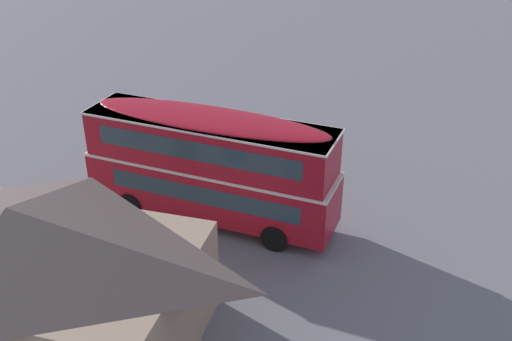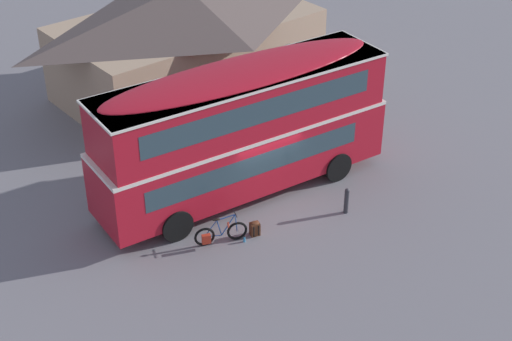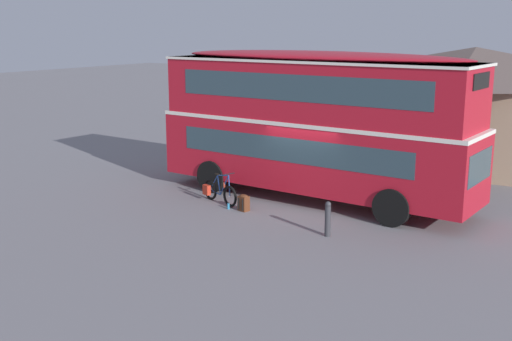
{
  "view_description": "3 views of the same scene",
  "coord_description": "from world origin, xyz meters",
  "px_view_note": "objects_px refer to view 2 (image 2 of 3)",
  "views": [
    {
      "loc": [
        -8.78,
        20.18,
        13.79
      ],
      "look_at": [
        -1.8,
        -0.43,
        1.99
      ],
      "focal_mm": 41.25,
      "sensor_mm": 36.0,
      "label": 1
    },
    {
      "loc": [
        -13.47,
        -18.0,
        15.19
      ],
      "look_at": [
        -0.72,
        -0.78,
        1.81
      ],
      "focal_mm": 54.29,
      "sensor_mm": 36.0,
      "label": 2
    },
    {
      "loc": [
        8.93,
        -17.29,
        5.5
      ],
      "look_at": [
        -1.04,
        -1.48,
        1.28
      ],
      "focal_mm": 44.61,
      "sensor_mm": 36.0,
      "label": 3
    }
  ],
  "objects_px": {
    "touring_bicycle": "(219,234)",
    "water_bottle_blue_sports": "(244,239)",
    "double_decker_bus": "(243,126)",
    "backpack_on_ground": "(255,228)",
    "kerb_bollard": "(346,200)"
  },
  "relations": [
    {
      "from": "backpack_on_ground",
      "to": "kerb_bollard",
      "type": "xyz_separation_m",
      "value": [
        3.25,
        -0.83,
        0.23
      ]
    },
    {
      "from": "double_decker_bus",
      "to": "backpack_on_ground",
      "type": "relative_size",
      "value": 20.8
    },
    {
      "from": "touring_bicycle",
      "to": "backpack_on_ground",
      "type": "distance_m",
      "value": 1.23
    },
    {
      "from": "backpack_on_ground",
      "to": "water_bottle_blue_sports",
      "type": "xyz_separation_m",
      "value": [
        -0.5,
        -0.11,
        -0.17
      ]
    },
    {
      "from": "double_decker_bus",
      "to": "water_bottle_blue_sports",
      "type": "height_order",
      "value": "double_decker_bus"
    },
    {
      "from": "double_decker_bus",
      "to": "water_bottle_blue_sports",
      "type": "distance_m",
      "value": 3.89
    },
    {
      "from": "double_decker_bus",
      "to": "backpack_on_ground",
      "type": "xyz_separation_m",
      "value": [
        -1.19,
        -2.3,
        -2.38
      ]
    },
    {
      "from": "touring_bicycle",
      "to": "backpack_on_ground",
      "type": "bearing_deg",
      "value": -15.11
    },
    {
      "from": "touring_bicycle",
      "to": "double_decker_bus",
      "type": "bearing_deg",
      "value": 39.91
    },
    {
      "from": "touring_bicycle",
      "to": "backpack_on_ground",
      "type": "xyz_separation_m",
      "value": [
        1.18,
        -0.32,
        -0.11
      ]
    },
    {
      "from": "double_decker_bus",
      "to": "touring_bicycle",
      "type": "xyz_separation_m",
      "value": [
        -2.37,
        -1.98,
        -2.27
      ]
    },
    {
      "from": "double_decker_bus",
      "to": "water_bottle_blue_sports",
      "type": "bearing_deg",
      "value": -125.01
    },
    {
      "from": "touring_bicycle",
      "to": "water_bottle_blue_sports",
      "type": "xyz_separation_m",
      "value": [
        0.68,
        -0.42,
        -0.27
      ]
    },
    {
      "from": "touring_bicycle",
      "to": "water_bottle_blue_sports",
      "type": "bearing_deg",
      "value": -31.79
    },
    {
      "from": "kerb_bollard",
      "to": "backpack_on_ground",
      "type": "bearing_deg",
      "value": 165.7
    }
  ]
}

